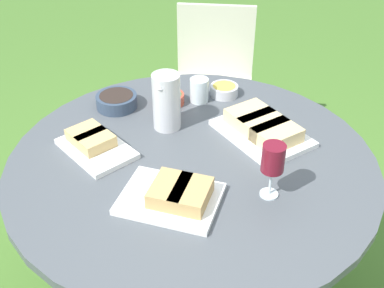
# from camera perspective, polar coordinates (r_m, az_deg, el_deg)

# --- Properties ---
(dining_table) EXTENTS (1.30, 1.30, 0.76)m
(dining_table) POSITION_cam_1_polar(r_m,az_deg,el_deg) (1.77, -0.00, -4.58)
(dining_table) COLOR #4C4C51
(dining_table) RESTS_ON ground_plane
(chair_near_right) EXTENTS (0.53, 0.54, 0.89)m
(chair_near_right) POSITION_cam_1_polar(r_m,az_deg,el_deg) (2.79, 2.58, 8.31)
(chair_near_right) COLOR beige
(chair_near_right) RESTS_ON ground_plane
(water_pitcher) EXTENTS (0.11, 0.11, 0.22)m
(water_pitcher) POSITION_cam_1_polar(r_m,az_deg,el_deg) (1.81, -3.05, 5.06)
(water_pitcher) COLOR silver
(water_pitcher) RESTS_ON dining_table
(wine_glass) EXTENTS (0.07, 0.07, 0.19)m
(wine_glass) POSITION_cam_1_polar(r_m,az_deg,el_deg) (1.48, 9.58, -1.87)
(wine_glass) COLOR silver
(wine_glass) RESTS_ON dining_table
(platter_bread_main) EXTENTS (0.26, 0.33, 0.07)m
(platter_bread_main) POSITION_cam_1_polar(r_m,az_deg,el_deg) (1.50, -1.97, -6.11)
(platter_bread_main) COLOR white
(platter_bread_main) RESTS_ON dining_table
(platter_charcuterie) EXTENTS (0.29, 0.34, 0.06)m
(platter_charcuterie) POSITION_cam_1_polar(r_m,az_deg,el_deg) (1.77, -11.57, 0.08)
(platter_charcuterie) COLOR white
(platter_charcuterie) RESTS_ON dining_table
(platter_sandwich_side) EXTENTS (0.40, 0.43, 0.07)m
(platter_sandwich_side) POSITION_cam_1_polar(r_m,az_deg,el_deg) (1.82, 8.35, 1.88)
(platter_sandwich_side) COLOR white
(platter_sandwich_side) RESTS_ON dining_table
(bowl_fries) EXTENTS (0.12, 0.12, 0.05)m
(bowl_fries) POSITION_cam_1_polar(r_m,az_deg,el_deg) (2.07, 3.83, 6.43)
(bowl_fries) COLOR silver
(bowl_fries) RESTS_ON dining_table
(bowl_salad) EXTENTS (0.12, 0.12, 0.04)m
(bowl_salad) POSITION_cam_1_polar(r_m,az_deg,el_deg) (2.01, -2.64, 5.46)
(bowl_salad) COLOR #B74733
(bowl_salad) RESTS_ON dining_table
(bowl_olives) EXTENTS (0.17, 0.17, 0.06)m
(bowl_olives) POSITION_cam_1_polar(r_m,az_deg,el_deg) (2.00, -8.92, 5.14)
(bowl_olives) COLOR #334256
(bowl_olives) RESTS_ON dining_table
(cup_water_near) EXTENTS (0.08, 0.08, 0.10)m
(cup_water_near) POSITION_cam_1_polar(r_m,az_deg,el_deg) (2.02, 0.86, 6.41)
(cup_water_near) COLOR silver
(cup_water_near) RESTS_ON dining_table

